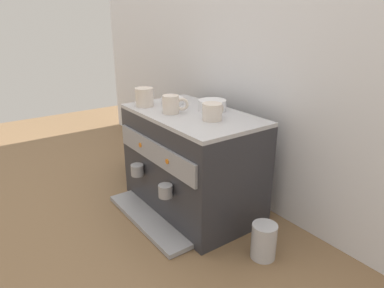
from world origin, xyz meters
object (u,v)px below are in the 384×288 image
coffee_grinder (140,141)px  espresso_machine (191,162)px  ceramic_cup_1 (212,112)px  milk_pitcher (265,241)px  ceramic_bowl_0 (212,105)px  ceramic_bowl_1 (173,101)px  ceramic_cup_2 (144,97)px  ceramic_cup_0 (172,104)px

coffee_grinder → espresso_machine: bearing=-0.0°
ceramic_cup_1 → milk_pitcher: size_ratio=0.84×
ceramic_bowl_0 → ceramic_bowl_1: bearing=-157.3°
ceramic_cup_1 → ceramic_cup_2: size_ratio=0.91×
espresso_machine → ceramic_cup_0: ceramic_cup_0 is taller
ceramic_cup_0 → ceramic_bowl_0: ceramic_cup_0 is taller
ceramic_bowl_0 → espresso_machine: bearing=-99.8°
coffee_grinder → ceramic_cup_1: bearing=0.3°
ceramic_cup_2 → coffee_grinder: (-0.28, 0.10, -0.31)m
ceramic_cup_0 → ceramic_bowl_1: bearing=146.5°
ceramic_bowl_0 → ceramic_cup_2: bearing=-139.4°
ceramic_cup_1 → ceramic_cup_2: 0.37m
ceramic_cup_0 → ceramic_bowl_1: ceramic_cup_0 is taller
ceramic_cup_2 → coffee_grinder: 0.43m
ceramic_cup_0 → ceramic_cup_2: ceramic_cup_2 is taller
espresso_machine → ceramic_cup_0: 0.28m
ceramic_bowl_1 → ceramic_cup_0: bearing=-33.5°
ceramic_cup_0 → ceramic_bowl_0: (0.06, 0.17, -0.02)m
espresso_machine → milk_pitcher: bearing=1.1°
ceramic_cup_0 → milk_pitcher: 0.65m
espresso_machine → ceramic_bowl_1: (-0.18, 0.02, 0.24)m
espresso_machine → ceramic_bowl_0: bearing=80.2°
ceramic_bowl_1 → ceramic_cup_2: bearing=-110.0°
ceramic_cup_0 → coffee_grinder: ceramic_cup_0 is taller
milk_pitcher → ceramic_cup_2: bearing=-170.4°
milk_pitcher → espresso_machine: bearing=-178.9°
coffee_grinder → ceramic_cup_0: bearing=-8.6°
ceramic_cup_2 → milk_pitcher: ceramic_cup_2 is taller
ceramic_cup_2 → ceramic_bowl_0: size_ratio=1.04×
ceramic_cup_2 → ceramic_cup_0: bearing=11.2°
ceramic_bowl_1 → milk_pitcher: (0.62, -0.01, -0.40)m
ceramic_cup_1 → ceramic_bowl_1: size_ratio=1.12×
espresso_machine → ceramic_cup_1: 0.29m
ceramic_cup_0 → ceramic_bowl_0: size_ratio=0.83×
espresso_machine → ceramic_cup_0: (-0.04, -0.07, 0.26)m
ceramic_cup_0 → ceramic_bowl_1: 0.16m
ceramic_cup_2 → milk_pitcher: (0.67, 0.11, -0.42)m
espresso_machine → milk_pitcher: (0.45, 0.01, -0.16)m
ceramic_cup_0 → ceramic_cup_1: 0.19m
ceramic_bowl_0 → coffee_grinder: bearing=-169.0°
ceramic_bowl_0 → milk_pitcher: bearing=-11.9°
ceramic_bowl_0 → ceramic_bowl_1: size_ratio=1.19×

